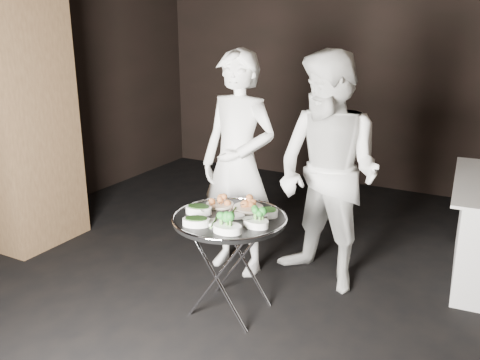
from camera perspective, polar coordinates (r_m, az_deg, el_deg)
The scene contains 17 objects.
floor at distance 3.68m, azimuth 1.21°, elevation -16.11°, with size 6.00×7.00×0.05m, color black.
wall_back at distance 6.43m, azimuth 16.25°, elevation 12.19°, with size 6.00×0.05×3.00m, color black.
column_left at distance 5.03m, azimuth -24.45°, elevation 10.10°, with size 0.80×0.80×3.00m, color brown.
tray_stand at distance 3.61m, azimuth -1.15°, elevation -9.05°, with size 0.48×0.41×0.71m.
serving_tray at distance 3.48m, azimuth -1.18°, elevation -4.33°, with size 0.79×0.79×0.04m.
potato_plate_a at distance 3.68m, azimuth -2.28°, elevation -2.42°, with size 0.20×0.20×0.07m.
potato_plate_b at distance 3.61m, azimuth 0.92°, elevation -2.76°, with size 0.22×0.22×0.08m.
greens_bowl at distance 3.48m, azimuth 3.29°, elevation -3.58°, with size 0.12×0.12×0.07m.
asparagus_plate_a at distance 3.47m, azimuth -0.93°, elevation -3.91°, with size 0.20×0.15×0.04m.
asparagus_plate_b at distance 3.36m, azimuth -2.79°, elevation -4.67°, with size 0.23×0.17×0.04m.
spinach_bowl_a at distance 3.54m, azimuth -4.66°, elevation -3.22°, with size 0.21×0.17×0.08m.
spinach_bowl_b at distance 3.33m, azimuth -4.94°, elevation -4.57°, with size 0.21×0.18×0.07m.
broccoli_bowl_a at distance 3.31m, azimuth 1.77°, elevation -4.66°, with size 0.20×0.15×0.08m.
broccoli_bowl_b at distance 3.22m, azimuth -1.44°, elevation -5.28°, with size 0.20×0.16×0.08m.
serving_utensils at distance 3.51m, azimuth -0.40°, elevation -3.15°, with size 0.57×0.41×0.01m.
waiter_left at distance 4.07m, azimuth -0.20°, elevation 1.75°, with size 0.66×0.43×1.82m, color white.
waiter_right at distance 3.87m, azimuth 9.86°, elevation 0.73°, with size 0.89×0.69×1.82m, color white.
Camera 1 is at (1.40, -2.73, 2.00)m, focal length 38.00 mm.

